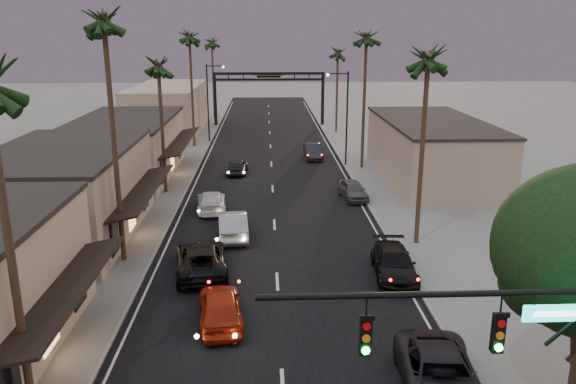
{
  "coord_description": "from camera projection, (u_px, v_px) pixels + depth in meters",
  "views": [
    {
      "loc": [
        -0.51,
        -7.78,
        12.48
      ],
      "look_at": [
        0.89,
        27.22,
        2.5
      ],
      "focal_mm": 35.0,
      "sensor_mm": 36.0,
      "label": 1
    }
  ],
  "objects": [
    {
      "name": "ground",
      "position": [
        272.0,
        180.0,
        49.36
      ],
      "size": [
        200.0,
        200.0,
        0.0
      ],
      "primitive_type": "plane",
      "color": "slate",
      "rests_on": "ground"
    },
    {
      "name": "road",
      "position": [
        271.0,
        167.0,
        54.16
      ],
      "size": [
        14.0,
        120.0,
        0.02
      ],
      "primitive_type": "cube",
      "color": "black",
      "rests_on": "ground"
    },
    {
      "name": "sidewalk_left",
      "position": [
        183.0,
        152.0,
        60.5
      ],
      "size": [
        5.0,
        92.0,
        0.12
      ],
      "primitive_type": "cube",
      "color": "slate",
      "rests_on": "ground"
    },
    {
      "name": "sidewalk_right",
      "position": [
        358.0,
        151.0,
        61.24
      ],
      "size": [
        5.0,
        92.0,
        0.12
      ],
      "primitive_type": "cube",
      "color": "slate",
      "rests_on": "ground"
    },
    {
      "name": "storefront_mid",
      "position": [
        64.0,
        196.0,
        34.65
      ],
      "size": [
        8.0,
        14.0,
        5.5
      ],
      "primitive_type": "cube",
      "color": "#A29682",
      "rests_on": "ground"
    },
    {
      "name": "storefront_far",
      "position": [
        126.0,
        148.0,
        50.09
      ],
      "size": [
        8.0,
        16.0,
        5.0
      ],
      "primitive_type": "cube",
      "color": "tan",
      "rests_on": "ground"
    },
    {
      "name": "storefront_dist",
      "position": [
        168.0,
        109.0,
        72.06
      ],
      "size": [
        8.0,
        20.0,
        6.0
      ],
      "primitive_type": "cube",
      "color": "#A29682",
      "rests_on": "ground"
    },
    {
      "name": "building_right",
      "position": [
        431.0,
        151.0,
        49.21
      ],
      "size": [
        8.0,
        18.0,
        5.0
      ],
      "primitive_type": "cube",
      "color": "#A29682",
      "rests_on": "ground"
    },
    {
      "name": "traffic_signal",
      "position": [
        524.0,
        350.0,
        13.59
      ],
      "size": [
        8.51,
        0.22,
        7.8
      ],
      "color": "black",
      "rests_on": "ground"
    },
    {
      "name": "arch",
      "position": [
        269.0,
        85.0,
        76.66
      ],
      "size": [
        15.2,
        0.4,
        7.27
      ],
      "color": "black",
      "rests_on": "ground"
    },
    {
      "name": "streetlight_right",
      "position": [
        344.0,
        111.0,
        52.97
      ],
      "size": [
        2.13,
        0.3,
        9.0
      ],
      "color": "black",
      "rests_on": "ground"
    },
    {
      "name": "streetlight_left",
      "position": [
        210.0,
        97.0,
        64.93
      ],
      "size": [
        2.13,
        0.3,
        9.0
      ],
      "color": "black",
      "rests_on": "ground"
    },
    {
      "name": "palm_lb",
      "position": [
        103.0,
        14.0,
        28.06
      ],
      "size": [
        3.2,
        3.2,
        15.2
      ],
      "color": "#38281C",
      "rests_on": "ground"
    },
    {
      "name": "palm_lc",
      "position": [
        158.0,
        60.0,
        42.31
      ],
      "size": [
        3.2,
        3.2,
        12.2
      ],
      "color": "#38281C",
      "rests_on": "ground"
    },
    {
      "name": "palm_ld",
      "position": [
        189.0,
        33.0,
        60.03
      ],
      "size": [
        3.2,
        3.2,
        14.2
      ],
      "color": "#38281C",
      "rests_on": "ground"
    },
    {
      "name": "palm_ra",
      "position": [
        429.0,
        52.0,
        31.17
      ],
      "size": [
        3.2,
        3.2,
        13.2
      ],
      "color": "#38281C",
      "rests_on": "ground"
    },
    {
      "name": "palm_rb",
      "position": [
        367.0,
        33.0,
        50.13
      ],
      "size": [
        3.2,
        3.2,
        14.2
      ],
      "color": "#38281C",
      "rests_on": "ground"
    },
    {
      "name": "palm_rc",
      "position": [
        338.0,
        49.0,
        69.88
      ],
      "size": [
        3.2,
        3.2,
        12.2
      ],
      "color": "#38281C",
      "rests_on": "ground"
    },
    {
      "name": "palm_far",
      "position": [
        212.0,
        40.0,
        82.41
      ],
      "size": [
        3.2,
        3.2,
        13.2
      ],
      "color": "#38281C",
      "rests_on": "ground"
    },
    {
      "name": "oncoming_red",
      "position": [
        220.0,
        307.0,
        24.81
      ],
      "size": [
        2.42,
        4.84,
        1.58
      ],
      "primitive_type": "imported",
      "rotation": [
        0.0,
        0.0,
        3.26
      ],
      "color": "#A0230B",
      "rests_on": "ground"
    },
    {
      "name": "oncoming_pickup",
      "position": [
        201.0,
        259.0,
        30.04
      ],
      "size": [
        3.35,
        5.97,
        1.58
      ],
      "primitive_type": "imported",
      "rotation": [
        0.0,
        0.0,
        3.28
      ],
      "color": "black",
      "rests_on": "ground"
    },
    {
      "name": "oncoming_silver",
      "position": [
        233.0,
        224.0,
        35.37
      ],
      "size": [
        2.21,
        5.14,
        1.65
      ],
      "primitive_type": "imported",
      "rotation": [
        0.0,
        0.0,
        3.24
      ],
      "color": "#A0A1A5",
      "rests_on": "ground"
    },
    {
      "name": "oncoming_white",
      "position": [
        211.0,
        201.0,
        40.62
      ],
      "size": [
        2.43,
        5.05,
        1.42
      ],
      "primitive_type": "imported",
      "rotation": [
        0.0,
        0.0,
        3.23
      ],
      "color": "silver",
      "rests_on": "ground"
    },
    {
      "name": "oncoming_dgrey",
      "position": [
        237.0,
        166.0,
        51.25
      ],
      "size": [
        1.89,
        4.24,
        1.42
      ],
      "primitive_type": "imported",
      "rotation": [
        0.0,
        0.0,
        3.09
      ],
      "color": "black",
      "rests_on": "ground"
    },
    {
      "name": "curbside_near",
      "position": [
        441.0,
        377.0,
        19.71
      ],
      "size": [
        3.17,
        6.02,
        1.61
      ],
      "primitive_type": "imported",
      "rotation": [
        0.0,
        0.0,
        -0.09
      ],
      "color": "black",
      "rests_on": "ground"
    },
    {
      "name": "curbside_black",
      "position": [
        394.0,
        264.0,
        29.57
      ],
      "size": [
        2.45,
        5.27,
        1.49
      ],
      "primitive_type": "imported",
      "rotation": [
        0.0,
        0.0,
        -0.07
      ],
      "color": "black",
      "rests_on": "ground"
    },
    {
      "name": "curbside_grey",
      "position": [
        353.0,
        190.0,
        43.51
      ],
      "size": [
        2.22,
        4.4,
        1.44
      ],
      "primitive_type": "imported",
      "rotation": [
        0.0,
        0.0,
        0.13
      ],
      "color": "#4A4A4F",
      "rests_on": "ground"
    },
    {
      "name": "curbside_far",
      "position": [
        313.0,
        151.0,
        57.4
      ],
      "size": [
        1.78,
        4.64,
        1.51
      ],
      "primitive_type": "imported",
      "rotation": [
        0.0,
        0.0,
        0.04
      ],
      "color": "black",
      "rests_on": "ground"
    }
  ]
}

